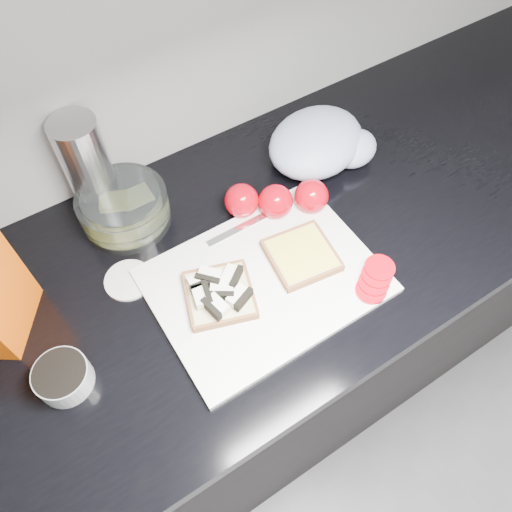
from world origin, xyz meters
The scene contains 13 objects.
base_cabinet centered at (0.00, 1.20, 0.43)m, with size 3.50×0.60×0.86m, color black.
countertop centered at (0.00, 1.20, 0.88)m, with size 3.50×0.64×0.04m, color black.
cutting_board centered at (0.07, 1.12, 0.91)m, with size 0.40×0.30×0.01m, color white.
bread_left centered at (-0.02, 1.13, 0.92)m, with size 0.15×0.15×0.04m.
bread_right centered at (0.15, 1.12, 0.92)m, with size 0.14×0.14×0.02m.
tomato_slices centered at (0.23, 1.01, 0.92)m, with size 0.10×0.09×0.02m.
knife centered at (0.14, 1.24, 0.91)m, with size 0.19×0.02×0.01m.
seed_tub centered at (-0.30, 1.13, 0.93)m, with size 0.09×0.09×0.05m.
tub_lid centered at (-0.14, 1.25, 0.90)m, with size 0.09×0.09×0.01m, color silver.
glass_bowl centered at (-0.08, 1.38, 0.94)m, with size 0.17×0.17×0.07m.
steel_canister centered at (-0.11, 1.46, 1.00)m, with size 0.09×0.09×0.21m, color #A8A7AC.
grocery_bag centered at (0.34, 1.31, 0.95)m, with size 0.26×0.22×0.10m.
whole_tomatoes centered at (0.18, 1.25, 0.93)m, with size 0.19×0.13×0.07m.
Camera 1 is at (-0.19, 0.74, 1.69)m, focal length 35.00 mm.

